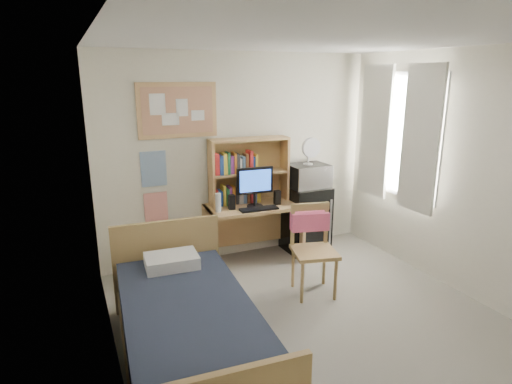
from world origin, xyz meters
name	(u,v)px	position (x,y,z in m)	size (l,w,h in m)	color
floor	(326,335)	(0.00, 0.00, -0.01)	(3.60, 4.20, 0.02)	gray
ceiling	(341,36)	(0.00, 0.00, 2.60)	(3.60, 4.20, 0.02)	silver
wall_back	(240,157)	(0.00, 2.10, 1.30)	(3.60, 0.04, 2.60)	white
wall_left	(110,230)	(-1.80, 0.00, 1.30)	(0.04, 4.20, 2.60)	white
wall_right	(482,179)	(1.80, 0.00, 1.30)	(0.04, 4.20, 2.60)	white
window_unit	(398,135)	(1.75, 1.20, 1.60)	(0.10, 1.40, 1.70)	white
curtain_left	(420,140)	(1.72, 0.80, 1.60)	(0.04, 0.55, 1.70)	silver
curtain_right	(375,132)	(1.72, 1.60, 1.60)	(0.04, 0.55, 1.70)	silver
bulletin_board	(178,110)	(-0.78, 2.08, 1.92)	(0.94, 0.03, 0.64)	tan
poster_wave	(154,169)	(-1.10, 2.09, 1.25)	(0.30, 0.01, 0.42)	#2960A5
poster_japan	(156,207)	(-1.10, 2.09, 0.78)	(0.28, 0.01, 0.36)	red
desk	(253,233)	(0.05, 1.78, 0.37)	(1.19, 0.59, 0.74)	tan
desk_chair	(314,251)	(0.30, 0.72, 0.49)	(0.49, 0.49, 0.99)	#A98750
mini_fridge	(305,218)	(0.83, 1.82, 0.45)	(0.53, 0.53, 0.90)	black
bed	(190,336)	(-1.27, 0.07, 0.28)	(1.03, 2.05, 0.56)	black
hutch	(249,171)	(0.06, 1.93, 1.16)	(1.01, 0.26, 0.83)	tan
monitor	(255,188)	(0.04, 1.72, 0.99)	(0.46, 0.04, 0.49)	black
keyboard	(259,209)	(0.04, 1.58, 0.75)	(0.47, 0.15, 0.02)	black
speaker_left	(232,202)	(-0.25, 1.74, 0.83)	(0.07, 0.07, 0.18)	black
speaker_right	(277,197)	(0.34, 1.70, 0.83)	(0.07, 0.07, 0.18)	black
water_bottle	(218,203)	(-0.44, 1.71, 0.86)	(0.07, 0.07, 0.23)	silver
hoodie	(310,221)	(0.35, 0.92, 0.76)	(0.42, 0.13, 0.20)	#E6577F
microwave	(308,176)	(0.83, 1.80, 1.05)	(0.51, 0.39, 0.30)	silver
desk_fan	(308,152)	(0.83, 1.80, 1.35)	(0.25, 0.25, 0.32)	silver
pillow	(172,261)	(-1.22, 0.82, 0.62)	(0.49, 0.34, 0.12)	silver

